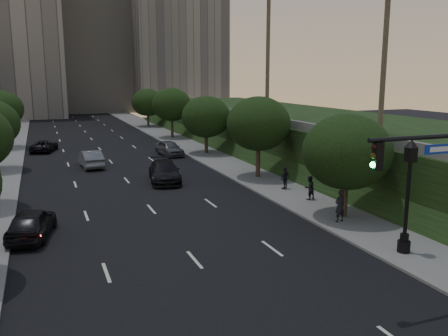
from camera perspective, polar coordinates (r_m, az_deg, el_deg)
name	(u,v)px	position (r m, az deg, el deg)	size (l,w,h in m)	color
ground	(236,309)	(18.07, 1.49, -16.62)	(160.00, 160.00, 0.00)	black
road_surface	(114,165)	(45.94, -13.12, 0.31)	(16.00, 140.00, 0.02)	black
sidewalk_right	(215,158)	(48.39, -1.03, 1.22)	(4.50, 140.00, 0.15)	slate
embankment	(325,136)	(51.61, 12.11, 3.76)	(18.00, 90.00, 4.00)	black
parapet_wall	(253,117)	(47.23, 3.52, 6.19)	(0.35, 90.00, 0.70)	slate
office_block_mid	(91,55)	(117.46, -15.68, 12.98)	(22.00, 18.00, 26.00)	#A5A297
office_block_right	(173,33)	(115.18, -6.21, 15.86)	(20.00, 22.00, 36.00)	gray
tree_right_a	(347,152)	(28.44, 14.57, 1.90)	(5.20, 5.20, 6.24)	#38281C
tree_right_b	(259,124)	(38.65, 4.17, 5.33)	(5.20, 5.20, 6.74)	#38281C
tree_right_c	(206,117)	(50.70, -2.17, 6.17)	(5.20, 5.20, 6.24)	#38281C
tree_right_d	(172,105)	(64.02, -6.32, 7.59)	(5.20, 5.20, 6.74)	#38281C
tree_right_e	(148,102)	(78.61, -9.18, 7.80)	(5.20, 5.20, 6.24)	#38281C
tree_left_d	(1,109)	(59.99, -25.28, 6.42)	(5.00, 5.00, 6.71)	#38281C
street_lamp	(407,201)	(23.68, 21.17, -3.75)	(0.64, 0.64, 5.62)	black
sedan_near_left	(32,223)	(26.85, -22.14, -6.17)	(1.89, 4.70, 1.60)	black
sedan_mid_left	(91,159)	(45.41, -15.75, 1.07)	(1.69, 4.86, 1.60)	slate
sedan_far_left	(44,146)	(56.30, -20.82, 2.49)	(2.17, 4.70, 1.31)	black
sedan_near_right	(164,172)	(38.06, -7.18, -0.44)	(2.32, 5.70, 1.66)	black
sedan_far_right	(169,148)	(50.48, -6.59, 2.39)	(1.87, 4.64, 1.58)	#525559
pedestrian_a	(340,206)	(27.81, 13.77, -4.45)	(0.69, 0.45, 1.89)	black
pedestrian_b	(309,188)	(32.40, 10.24, -2.34)	(0.79, 0.61, 1.62)	black
pedestrian_c	(285,178)	(35.09, 7.36, -1.21)	(0.95, 0.40, 1.62)	black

